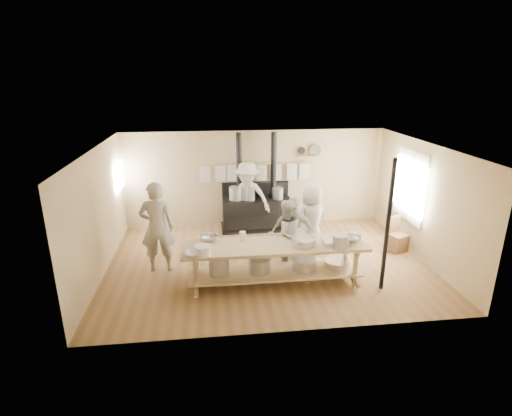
# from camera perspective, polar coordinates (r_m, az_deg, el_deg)

# --- Properties ---
(ground) EXTENTS (7.00, 7.00, 0.00)m
(ground) POSITION_cam_1_polar(r_m,az_deg,el_deg) (8.99, 1.71, -7.85)
(ground) COLOR brown
(ground) RESTS_ON ground
(room_shell) EXTENTS (7.00, 7.00, 7.00)m
(room_shell) POSITION_cam_1_polar(r_m,az_deg,el_deg) (8.39, 1.82, 2.11)
(room_shell) COLOR tan
(room_shell) RESTS_ON ground
(window_right) EXTENTS (0.09, 1.50, 1.65)m
(window_right) POSITION_cam_1_polar(r_m,az_deg,el_deg) (10.07, 21.23, 2.94)
(window_right) COLOR beige
(window_right) RESTS_ON ground
(left_opening) EXTENTS (0.00, 0.90, 0.90)m
(left_opening) POSITION_cam_1_polar(r_m,az_deg,el_deg) (10.48, -18.97, 4.34)
(left_opening) COLOR white
(left_opening) RESTS_ON ground
(stove) EXTENTS (1.90, 0.75, 2.60)m
(stove) POSITION_cam_1_polar(r_m,az_deg,el_deg) (10.72, 0.05, -0.32)
(stove) COLOR black
(stove) RESTS_ON ground
(towel_rail) EXTENTS (3.00, 0.04, 0.47)m
(towel_rail) POSITION_cam_1_polar(r_m,az_deg,el_deg) (10.71, -0.10, 5.40)
(towel_rail) COLOR tan
(towel_rail) RESTS_ON ground
(back_wall_shelf) EXTENTS (0.63, 0.14, 0.32)m
(back_wall_shelf) POSITION_cam_1_polar(r_m,az_deg,el_deg) (10.91, 7.62, 7.91)
(back_wall_shelf) COLOR tan
(back_wall_shelf) RESTS_ON ground
(prep_table) EXTENTS (3.60, 0.90, 0.85)m
(prep_table) POSITION_cam_1_polar(r_m,az_deg,el_deg) (7.96, 2.64, -7.38)
(prep_table) COLOR tan
(prep_table) RESTS_ON ground
(support_post) EXTENTS (0.08, 0.08, 2.60)m
(support_post) POSITION_cam_1_polar(r_m,az_deg,el_deg) (7.85, 18.30, -2.55)
(support_post) COLOR black
(support_post) RESTS_ON ground
(cook_far_left) EXTENTS (0.73, 0.49, 1.96)m
(cook_far_left) POSITION_cam_1_polar(r_m,az_deg,el_deg) (8.55, -13.95, -2.68)
(cook_far_left) COLOR #AAA697
(cook_far_left) RESTS_ON ground
(cook_left) EXTENTS (0.86, 0.73, 1.56)m
(cook_left) POSITION_cam_1_polar(r_m,az_deg,el_deg) (8.45, 4.18, -3.89)
(cook_left) COLOR #AAA697
(cook_left) RESTS_ON ground
(cook_center) EXTENTS (0.96, 0.81, 1.67)m
(cook_center) POSITION_cam_1_polar(r_m,az_deg,el_deg) (9.20, 7.94, -1.70)
(cook_center) COLOR #AAA697
(cook_center) RESTS_ON ground
(cook_right) EXTENTS (0.97, 0.55, 1.56)m
(cook_right) POSITION_cam_1_polar(r_m,az_deg,el_deg) (8.63, 5.34, -3.43)
(cook_right) COLOR #AAA697
(cook_right) RESTS_ON ground
(cook_by_window) EXTENTS (1.39, 1.11, 1.88)m
(cook_by_window) POSITION_cam_1_polar(r_m,az_deg,el_deg) (10.41, -1.24, 1.51)
(cook_by_window) COLOR #AAA697
(cook_by_window) RESTS_ON ground
(chair) EXTENTS (0.49, 0.49, 0.82)m
(chair) POSITION_cam_1_polar(r_m,az_deg,el_deg) (10.08, 19.47, -4.42)
(chair) COLOR brown
(chair) RESTS_ON ground
(bowl_white_a) EXTENTS (0.35, 0.35, 0.08)m
(bowl_white_a) POSITION_cam_1_polar(r_m,az_deg,el_deg) (7.42, -8.80, -6.46)
(bowl_white_a) COLOR white
(bowl_white_a) RESTS_ON prep_table
(bowl_steel_a) EXTENTS (0.50, 0.50, 0.11)m
(bowl_steel_a) POSITION_cam_1_polar(r_m,az_deg,el_deg) (8.01, -6.82, -4.30)
(bowl_steel_a) COLOR silver
(bowl_steel_a) RESTS_ON prep_table
(bowl_white_b) EXTENTS (0.51, 0.51, 0.10)m
(bowl_white_b) POSITION_cam_1_polar(r_m,az_deg,el_deg) (8.18, 5.46, -3.77)
(bowl_white_b) COLOR white
(bowl_white_b) RESTS_ON prep_table
(bowl_steel_b) EXTENTS (0.36, 0.36, 0.11)m
(bowl_steel_b) POSITION_cam_1_polar(r_m,az_deg,el_deg) (8.16, 13.60, -4.27)
(bowl_steel_b) COLOR silver
(bowl_steel_b) RESTS_ON prep_table
(roasting_pan) EXTENTS (0.47, 0.32, 0.10)m
(roasting_pan) POSITION_cam_1_polar(r_m,az_deg,el_deg) (7.92, 11.26, -4.86)
(roasting_pan) COLOR #B2B2B7
(roasting_pan) RESTS_ON prep_table
(mixing_bowl_large) EXTENTS (0.64, 0.64, 0.15)m
(mixing_bowl_large) POSITION_cam_1_polar(r_m,az_deg,el_deg) (7.81, 6.79, -4.75)
(mixing_bowl_large) COLOR silver
(mixing_bowl_large) RESTS_ON prep_table
(bucket_galv) EXTENTS (0.37, 0.37, 0.27)m
(bucket_galv) POSITION_cam_1_polar(r_m,az_deg,el_deg) (7.75, 11.93, -4.75)
(bucket_galv) COLOR gray
(bucket_galv) RESTS_ON prep_table
(deep_bowl_enamel) EXTENTS (0.39, 0.39, 0.19)m
(deep_bowl_enamel) POSITION_cam_1_polar(r_m,az_deg,el_deg) (7.39, -7.61, -6.05)
(deep_bowl_enamel) COLOR white
(deep_bowl_enamel) RESTS_ON prep_table
(pitcher) EXTENTS (0.14, 0.14, 0.20)m
(pitcher) POSITION_cam_1_polar(r_m,az_deg,el_deg) (7.91, -1.93, -4.11)
(pitcher) COLOR white
(pitcher) RESTS_ON prep_table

